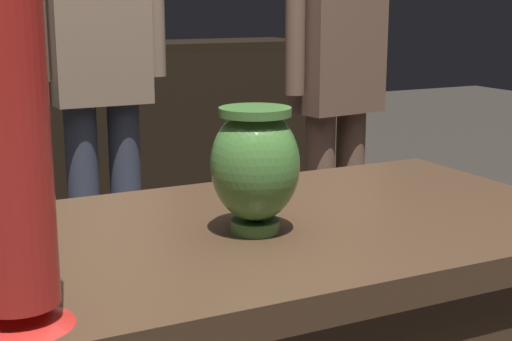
{
  "coord_description": "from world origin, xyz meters",
  "views": [
    {
      "loc": [
        -0.56,
        -1.11,
        1.18
      ],
      "look_at": [
        -0.01,
        -0.02,
        0.9
      ],
      "focal_mm": 52.83,
      "sensor_mm": 36.0,
      "label": 1
    }
  ],
  "objects_px": {
    "vase_centerpiece": "(255,165)",
    "vase_tall_behind": "(10,168)",
    "visitor_center_back": "(99,54)",
    "shelf_vase_right": "(145,30)",
    "visitor_near_right": "(338,72)"
  },
  "relations": [
    {
      "from": "visitor_center_back",
      "to": "vase_centerpiece",
      "type": "bearing_deg",
      "value": 84.09
    },
    {
      "from": "shelf_vase_right",
      "to": "visitor_near_right",
      "type": "bearing_deg",
      "value": -64.53
    },
    {
      "from": "shelf_vase_right",
      "to": "visitor_center_back",
      "type": "xyz_separation_m",
      "value": [
        -0.41,
        -0.73,
        -0.05
      ]
    },
    {
      "from": "vase_centerpiece",
      "to": "visitor_center_back",
      "type": "bearing_deg",
      "value": 84.64
    },
    {
      "from": "visitor_near_right",
      "to": "visitor_center_back",
      "type": "xyz_separation_m",
      "value": [
        -0.84,
        0.17,
        0.08
      ]
    },
    {
      "from": "visitor_center_back",
      "to": "shelf_vase_right",
      "type": "bearing_deg",
      "value": -119.7
    },
    {
      "from": "visitor_near_right",
      "to": "visitor_center_back",
      "type": "relative_size",
      "value": 0.93
    },
    {
      "from": "visitor_near_right",
      "to": "visitor_center_back",
      "type": "distance_m",
      "value": 0.86
    },
    {
      "from": "vase_centerpiece",
      "to": "shelf_vase_right",
      "type": "relative_size",
      "value": 1.1
    },
    {
      "from": "shelf_vase_right",
      "to": "visitor_center_back",
      "type": "bearing_deg",
      "value": -119.15
    },
    {
      "from": "vase_centerpiece",
      "to": "vase_tall_behind",
      "type": "bearing_deg",
      "value": -153.64
    },
    {
      "from": "vase_centerpiece",
      "to": "shelf_vase_right",
      "type": "height_order",
      "value": "shelf_vase_right"
    },
    {
      "from": "vase_tall_behind",
      "to": "shelf_vase_right",
      "type": "xyz_separation_m",
      "value": [
        0.95,
        2.37,
        0.06
      ]
    },
    {
      "from": "vase_tall_behind",
      "to": "vase_centerpiece",
      "type": "bearing_deg",
      "value": 26.36
    },
    {
      "from": "vase_tall_behind",
      "to": "visitor_center_back",
      "type": "bearing_deg",
      "value": 71.53
    }
  ]
}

